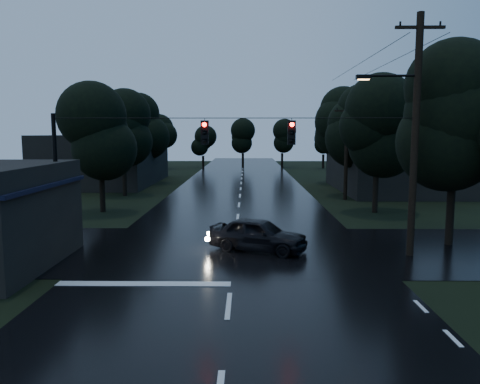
{
  "coord_description": "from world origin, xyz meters",
  "views": [
    {
      "loc": [
        0.53,
        -8.52,
        5.16
      ],
      "look_at": [
        0.23,
        13.76,
        2.37
      ],
      "focal_mm": 35.0,
      "sensor_mm": 36.0,
      "label": 1
    }
  ],
  "objects": [
    {
      "name": "tree_corner_near",
      "position": [
        10.0,
        13.0,
        5.99
      ],
      "size": [
        4.48,
        4.48,
        9.44
      ],
      "color": "black",
      "rests_on": "ground"
    },
    {
      "name": "tree_left_a",
      "position": [
        -9.0,
        22.0,
        5.24
      ],
      "size": [
        3.92,
        3.92,
        8.26
      ],
      "color": "black",
      "rests_on": "ground"
    },
    {
      "name": "anchor_pole_left",
      "position": [
        -7.5,
        11.0,
        3.0
      ],
      "size": [
        0.18,
        0.18,
        6.0
      ],
      "primitive_type": "cylinder",
      "color": "black",
      "rests_on": "ground"
    },
    {
      "name": "tree_right_a",
      "position": [
        9.0,
        22.0,
        5.62
      ],
      "size": [
        4.2,
        4.2,
        8.85
      ],
      "color": "black",
      "rests_on": "ground"
    },
    {
      "name": "tree_left_b",
      "position": [
        -9.6,
        30.0,
        5.62
      ],
      "size": [
        4.2,
        4.2,
        8.85
      ],
      "color": "black",
      "rests_on": "ground"
    },
    {
      "name": "cross_street",
      "position": [
        0.0,
        12.0,
        0.0
      ],
      "size": [
        60.0,
        9.0,
        0.02
      ],
      "primitive_type": "cube",
      "color": "black",
      "rests_on": "ground"
    },
    {
      "name": "building_far_right",
      "position": [
        14.0,
        34.0,
        2.2
      ],
      "size": [
        10.0,
        14.0,
        4.4
      ],
      "primitive_type": "cube",
      "color": "black",
      "rests_on": "ground"
    },
    {
      "name": "utility_pole_main",
      "position": [
        7.41,
        11.0,
        5.26
      ],
      "size": [
        3.5,
        0.3,
        10.0
      ],
      "color": "black",
      "rests_on": "ground"
    },
    {
      "name": "utility_pole_far",
      "position": [
        8.3,
        28.0,
        3.88
      ],
      "size": [
        2.0,
        0.3,
        7.5
      ],
      "color": "black",
      "rests_on": "ground"
    },
    {
      "name": "tree_right_c",
      "position": [
        10.2,
        40.0,
        6.37
      ],
      "size": [
        4.76,
        4.76,
        10.03
      ],
      "color": "black",
      "rests_on": "ground"
    },
    {
      "name": "building_far_left",
      "position": [
        -14.0,
        40.0,
        2.5
      ],
      "size": [
        10.0,
        16.0,
        5.0
      ],
      "primitive_type": "cube",
      "color": "black",
      "rests_on": "ground"
    },
    {
      "name": "tree_right_b",
      "position": [
        9.6,
        30.0,
        5.99
      ],
      "size": [
        4.48,
        4.48,
        9.44
      ],
      "color": "black",
      "rests_on": "ground"
    },
    {
      "name": "car",
      "position": [
        1.05,
        11.71,
        0.74
      ],
      "size": [
        4.68,
        3.27,
        1.48
      ],
      "primitive_type": "imported",
      "rotation": [
        0.0,
        0.0,
        1.18
      ],
      "color": "black",
      "rests_on": "ground"
    },
    {
      "name": "span_signals",
      "position": [
        0.56,
        10.99,
        5.24
      ],
      "size": [
        15.0,
        0.37,
        1.12
      ],
      "color": "black",
      "rests_on": "ground"
    },
    {
      "name": "main_road",
      "position": [
        0.0,
        30.0,
        0.0
      ],
      "size": [
        12.0,
        120.0,
        0.02
      ],
      "primitive_type": "cube",
      "color": "black",
      "rests_on": "ground"
    },
    {
      "name": "tree_left_c",
      "position": [
        -10.2,
        40.0,
        5.99
      ],
      "size": [
        4.48,
        4.48,
        9.44
      ],
      "color": "black",
      "rests_on": "ground"
    }
  ]
}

